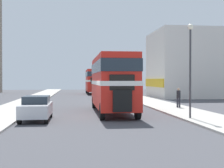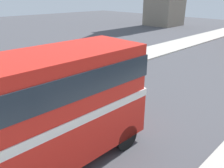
{
  "view_description": "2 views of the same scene",
  "coord_description": "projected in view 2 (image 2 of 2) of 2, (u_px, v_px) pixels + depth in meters",
  "views": [
    {
      "loc": [
        -1.59,
        -20.58,
        2.5
      ],
      "look_at": [
        1.21,
        2.86,
        2.19
      ],
      "focal_mm": 50.0,
      "sensor_mm": 36.0,
      "label": 1
    },
    {
      "loc": [
        7.3,
        1.56,
        5.88
      ],
      "look_at": [
        0.0,
        8.43,
        1.74
      ],
      "focal_mm": 35.0,
      "sensor_mm": 36.0,
      "label": 2
    }
  ],
  "objects": []
}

